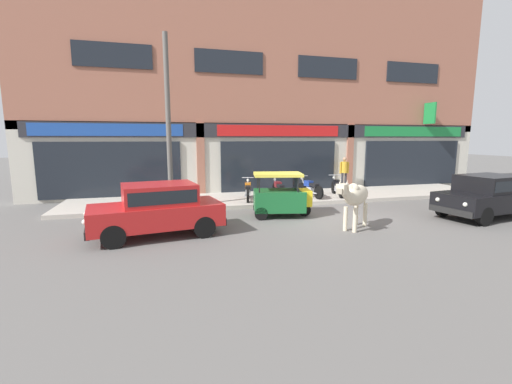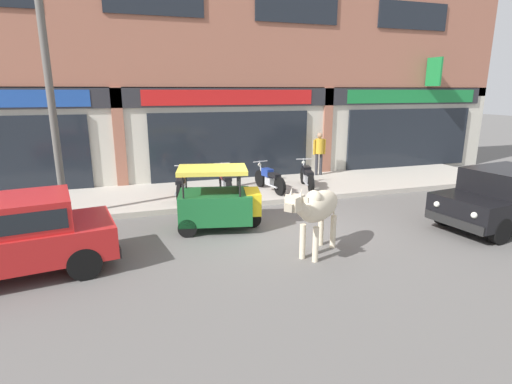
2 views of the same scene
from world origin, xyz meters
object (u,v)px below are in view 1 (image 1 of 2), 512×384
at_px(car_1, 488,194).
at_px(utility_pole, 168,123).
at_px(cow, 355,196).
at_px(motorcycle_3, 337,187).
at_px(pedestrian, 344,170).
at_px(motorcycle_1, 279,189).
at_px(motorcycle_2, 310,188).
at_px(motorcycle_0, 248,191).
at_px(auto_rickshaw, 281,198).
at_px(car_0, 158,207).

height_order(car_1, utility_pole, utility_pole).
distance_m(car_1, utility_pole, 11.33).
height_order(cow, motorcycle_3, cow).
distance_m(cow, pedestrian, 7.32).
height_order(motorcycle_1, motorcycle_2, same).
xyz_separation_m(motorcycle_0, motorcycle_2, (2.79, -0.04, 0.00)).
bearing_deg(auto_rickshaw, cow, -54.60).
bearing_deg(motorcycle_0, car_1, -32.70).
height_order(car_0, motorcycle_1, car_0).
distance_m(auto_rickshaw, motorcycle_1, 2.77).
height_order(car_0, motorcycle_0, car_0).
relative_size(car_0, utility_pole, 0.61).
distance_m(motorcycle_0, motorcycle_3, 4.10).
bearing_deg(cow, pedestrian, 62.95).
xyz_separation_m(motorcycle_2, motorcycle_3, (1.31, -0.01, 0.00)).
bearing_deg(motorcycle_2, auto_rickshaw, -130.99).
xyz_separation_m(cow, motorcycle_2, (0.71, 4.78, -0.46)).
bearing_deg(motorcycle_2, car_0, -148.05).
height_order(motorcycle_0, pedestrian, pedestrian).
bearing_deg(utility_pole, motorcycle_3, 6.14).
distance_m(cow, motorcycle_1, 4.90).
distance_m(car_0, motorcycle_1, 6.34).
height_order(cow, motorcycle_2, cow).
bearing_deg(cow, motorcycle_3, 67.04).
height_order(motorcycle_2, pedestrian, pedestrian).
bearing_deg(car_0, cow, -8.24).
distance_m(car_1, motorcycle_3, 5.59).
bearing_deg(cow, car_1, 1.75).
relative_size(car_1, auto_rickshaw, 1.78).
xyz_separation_m(motorcycle_1, pedestrian, (4.06, 1.70, 0.60)).
height_order(motorcycle_3, pedestrian, pedestrian).
bearing_deg(motorcycle_1, car_1, -38.30).
bearing_deg(pedestrian, car_0, -147.55).
distance_m(cow, car_0, 5.70).
distance_m(motorcycle_2, motorcycle_3, 1.31).
xyz_separation_m(motorcycle_3, pedestrian, (1.31, 1.75, 0.60)).
distance_m(cow, utility_pole, 6.93).
bearing_deg(car_0, car_1, -3.48).
bearing_deg(motorcycle_3, motorcycle_2, 179.72).
relative_size(motorcycle_0, pedestrian, 1.11).
relative_size(car_0, motorcycle_1, 2.08).
bearing_deg(pedestrian, motorcycle_0, -162.53).
bearing_deg(motorcycle_3, cow, -112.96).
height_order(motorcycle_1, pedestrian, pedestrian).
distance_m(auto_rickshaw, motorcycle_3, 4.41).
xyz_separation_m(motorcycle_3, utility_pole, (-7.22, -0.78, 2.69)).
height_order(car_1, motorcycle_0, car_1).
bearing_deg(pedestrian, motorcycle_1, -157.30).
bearing_deg(motorcycle_2, motorcycle_3, -0.28).
relative_size(cow, car_1, 0.48).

